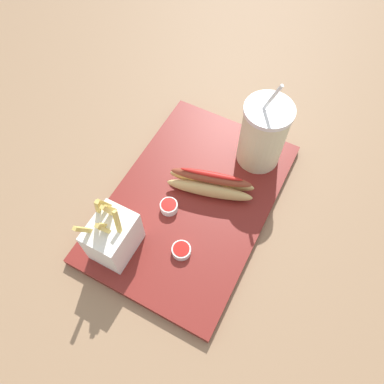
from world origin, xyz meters
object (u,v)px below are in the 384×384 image
at_px(ketchup_cup_2, 181,250).
at_px(ketchup_cup_1, 169,206).
at_px(soda_cup, 263,134).
at_px(hot_dog_1, 211,183).
at_px(fries_basket, 113,236).

bearing_deg(ketchup_cup_2, ketchup_cup_1, -136.41).
distance_m(soda_cup, ketchup_cup_1, 0.25).
height_order(soda_cup, hot_dog_1, soda_cup).
relative_size(ketchup_cup_1, ketchup_cup_2, 0.98).
bearing_deg(ketchup_cup_1, hot_dog_1, 145.61).
relative_size(fries_basket, ketchup_cup_1, 4.52).
bearing_deg(fries_basket, ketchup_cup_2, 112.29).
bearing_deg(soda_cup, fries_basket, -26.03).
xyz_separation_m(soda_cup, hot_dog_1, (0.13, -0.06, -0.05)).
distance_m(soda_cup, ketchup_cup_2, 0.30).
bearing_deg(ketchup_cup_1, soda_cup, 151.98).
bearing_deg(hot_dog_1, soda_cup, 156.43).
bearing_deg(ketchup_cup_1, fries_basket, -22.37).
bearing_deg(fries_basket, hot_dog_1, 152.45).
height_order(hot_dog_1, ketchup_cup_2, hot_dog_1).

